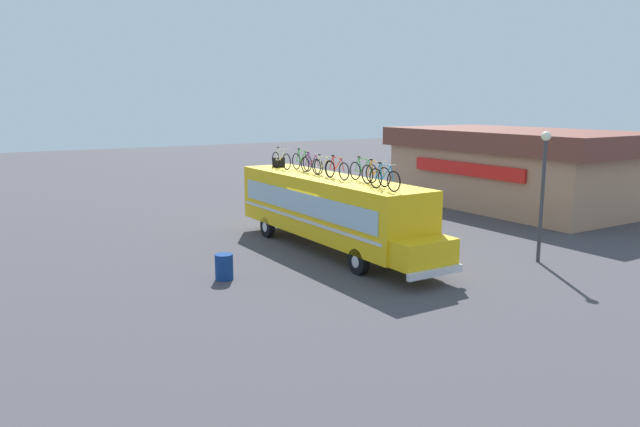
{
  "coord_description": "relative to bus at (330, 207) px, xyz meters",
  "views": [
    {
      "loc": [
        20.26,
        -12.98,
        5.94
      ],
      "look_at": [
        -0.59,
        0.0,
        1.39
      ],
      "focal_mm": 33.93,
      "sensor_mm": 36.0,
      "label": 1
    }
  ],
  "objects": [
    {
      "name": "rooftop_bicycle_1",
      "position": [
        -3.76,
        -0.19,
        1.61
      ],
      "size": [
        1.73,
        0.44,
        0.96
      ],
      "color": "black",
      "rests_on": "bus"
    },
    {
      "name": "bus",
      "position": [
        0.0,
        0.0,
        0.0
      ],
      "size": [
        11.83,
        2.45,
        2.98
      ],
      "color": "yellow",
      "rests_on": "ground"
    },
    {
      "name": "roadside_building",
      "position": [
        -3.31,
        14.62,
        0.49
      ],
      "size": [
        14.22,
        7.89,
        4.38
      ],
      "color": "tan",
      "rests_on": "ground"
    },
    {
      "name": "rooftop_bicycle_5",
      "position": [
        0.6,
        -0.1,
        1.6
      ],
      "size": [
        1.7,
        0.44,
        0.92
      ],
      "color": "black",
      "rests_on": "bus"
    },
    {
      "name": "ground_plane",
      "position": [
        -0.19,
        -0.0,
        -1.77
      ],
      "size": [
        120.0,
        120.0,
        0.0
      ],
      "primitive_type": "plane",
      "color": "#423F44"
    },
    {
      "name": "rooftop_bicycle_7",
      "position": [
        2.85,
        0.09,
        1.6
      ],
      "size": [
        1.71,
        0.44,
        0.94
      ],
      "color": "black",
      "rests_on": "bus"
    },
    {
      "name": "trash_bin",
      "position": [
        1.58,
        -5.29,
        -1.33
      ],
      "size": [
        0.61,
        0.61,
        0.88
      ],
      "primitive_type": "cylinder",
      "color": "navy",
      "rests_on": "ground"
    },
    {
      "name": "rooftop_bicycle_8",
      "position": [
        3.94,
        -0.36,
        1.6
      ],
      "size": [
        1.7,
        0.44,
        0.94
      ],
      "color": "black",
      "rests_on": "bus"
    },
    {
      "name": "rooftop_bicycle_4",
      "position": [
        -0.52,
        -0.01,
        1.58
      ],
      "size": [
        1.69,
        0.44,
        0.87
      ],
      "color": "black",
      "rests_on": "bus"
    },
    {
      "name": "rooftop_bicycle_3",
      "position": [
        -1.51,
        0.04,
        1.58
      ],
      "size": [
        1.75,
        0.44,
        0.88
      ],
      "color": "black",
      "rests_on": "bus"
    },
    {
      "name": "street_lamp",
      "position": [
        5.67,
        5.68,
        1.32
      ],
      "size": [
        0.35,
        0.35,
        4.89
      ],
      "color": "#38383D",
      "rests_on": "ground"
    },
    {
      "name": "rooftop_bicycle_2",
      "position": [
        -2.67,
        0.24,
        1.61
      ],
      "size": [
        1.69,
        0.44,
        0.96
      ],
      "color": "black",
      "rests_on": "bus"
    },
    {
      "name": "rooftop_bicycle_6",
      "position": [
        1.73,
        0.35,
        1.6
      ],
      "size": [
        1.75,
        0.44,
        0.94
      ],
      "color": "black",
      "rests_on": "bus"
    },
    {
      "name": "luggage_bag_1",
      "position": [
        -4.53,
        0.09,
        1.43
      ],
      "size": [
        0.44,
        0.43,
        0.43
      ],
      "primitive_type": "cube",
      "color": "black",
      "rests_on": "bus"
    }
  ]
}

